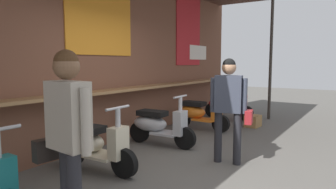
# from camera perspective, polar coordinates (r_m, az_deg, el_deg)

# --- Properties ---
(ground_plane) EXTENTS (30.87, 30.87, 0.00)m
(ground_plane) POSITION_cam_1_polar(r_m,az_deg,el_deg) (4.67, 3.64, -13.46)
(ground_plane) COLOR #56544F
(market_stall_facade) EXTENTS (11.03, 2.19, 3.59)m
(market_stall_facade) POSITION_cam_1_polar(r_m,az_deg,el_deg) (5.61, -13.46, 10.01)
(market_stall_facade) COLOR brown
(market_stall_facade) RESTS_ON ground_plane
(scooter_cream) EXTENTS (0.46, 1.40, 0.97)m
(scooter_cream) POSITION_cam_1_polar(r_m,az_deg,el_deg) (4.56, -13.98, -8.99)
(scooter_cream) COLOR beige
(scooter_cream) RESTS_ON ground_plane
(scooter_silver) EXTENTS (0.48, 1.40, 0.97)m
(scooter_silver) POSITION_cam_1_polar(r_m,az_deg,el_deg) (5.74, -1.97, -5.70)
(scooter_silver) COLOR #B2B5BA
(scooter_silver) RESTS_ON ground_plane
(scooter_orange) EXTENTS (0.46, 1.40, 0.97)m
(scooter_orange) POSITION_cam_1_polar(r_m,az_deg,el_deg) (7.10, 5.62, -3.46)
(scooter_orange) COLOR orange
(scooter_orange) RESTS_ON ground_plane
(scooter_red) EXTENTS (0.46, 1.40, 0.97)m
(scooter_red) POSITION_cam_1_polar(r_m,az_deg,el_deg) (8.58, 10.81, -1.89)
(scooter_red) COLOR red
(scooter_red) RESTS_ON ground_plane
(shopper_with_handbag) EXTENTS (0.37, 0.65, 1.62)m
(shopper_with_handbag) POSITION_cam_1_polar(r_m,az_deg,el_deg) (4.71, 11.46, -1.14)
(shopper_with_handbag) COLOR #232328
(shopper_with_handbag) RESTS_ON ground_plane
(shopper_passing) EXTENTS (0.28, 0.66, 1.67)m
(shopper_passing) POSITION_cam_1_polar(r_m,az_deg,el_deg) (2.73, -18.39, -5.76)
(shopper_passing) COLOR #232328
(shopper_passing) RESTS_ON ground_plane
(merchandise_crate) EXTENTS (0.41, 0.34, 0.28)m
(merchandise_crate) POSITION_cam_1_polar(r_m,az_deg,el_deg) (7.68, 15.66, -4.80)
(merchandise_crate) COLOR olive
(merchandise_crate) RESTS_ON ground_plane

